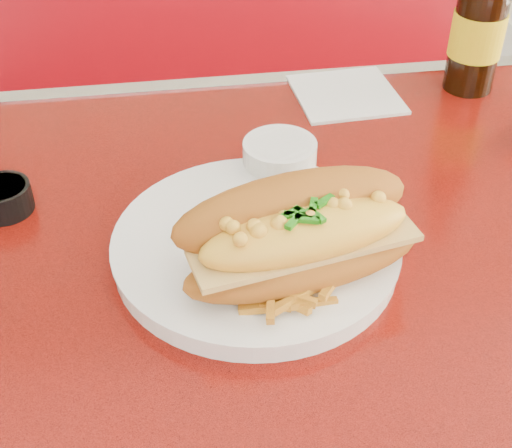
{
  "coord_description": "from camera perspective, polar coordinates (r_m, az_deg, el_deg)",
  "views": [
    {
      "loc": [
        -0.21,
        -0.51,
        1.24
      ],
      "look_at": [
        -0.12,
        0.02,
        0.81
      ],
      "focal_mm": 50.0,
      "sensor_mm": 36.0,
      "label": 1
    }
  ],
  "objects": [
    {
      "name": "sauce_cup_left",
      "position": [
        0.82,
        -19.61,
        2.06
      ],
      "size": [
        0.08,
        0.08,
        0.03
      ],
      "rotation": [
        0.0,
        0.0,
        -0.32
      ],
      "color": "black",
      "rests_on": "diner_table"
    },
    {
      "name": "fries_pile",
      "position": [
        0.65,
        2.62,
        -4.0
      ],
      "size": [
        0.12,
        0.12,
        0.03
      ],
      "primitive_type": null,
      "rotation": [
        0.0,
        0.0,
        0.36
      ],
      "color": "orange",
      "rests_on": "dinner_plate"
    },
    {
      "name": "mac_hoagie",
      "position": [
        0.65,
        3.54,
        -0.82
      ],
      "size": [
        0.25,
        0.15,
        0.1
      ],
      "rotation": [
        0.0,
        0.0,
        0.19
      ],
      "color": "#AD611B",
      "rests_on": "dinner_plate"
    },
    {
      "name": "gravy_ramekin",
      "position": [
        0.82,
        1.9,
        5.19
      ],
      "size": [
        0.09,
        0.09,
        0.05
      ],
      "rotation": [
        0.0,
        0.0,
        0.07
      ],
      "color": "white",
      "rests_on": "diner_table"
    },
    {
      "name": "dinner_plate",
      "position": [
        0.71,
        -0.0,
        -1.79
      ],
      "size": [
        0.34,
        0.34,
        0.02
      ],
      "rotation": [
        0.0,
        0.0,
        0.22
      ],
      "color": "white",
      "rests_on": "diner_table"
    },
    {
      "name": "paper_napkin",
      "position": [
        1.0,
        7.21,
        10.26
      ],
      "size": [
        0.14,
        0.14,
        0.0
      ],
      "primitive_type": "cube",
      "rotation": [
        0.0,
        0.0,
        0.06
      ],
      "color": "white",
      "rests_on": "diner_table"
    },
    {
      "name": "beer_bottle",
      "position": [
        1.02,
        17.56,
        15.62
      ],
      "size": [
        0.09,
        0.09,
        0.28
      ],
      "rotation": [
        0.0,
        0.0,
        0.27
      ],
      "color": "black",
      "rests_on": "diner_table"
    },
    {
      "name": "booth_bench_far",
      "position": [
        1.65,
        0.11,
        3.04
      ],
      "size": [
        1.2,
        0.51,
        0.9
      ],
      "color": "maroon",
      "rests_on": "ground"
    },
    {
      "name": "fork",
      "position": [
        0.71,
        4.8,
        -0.97
      ],
      "size": [
        0.09,
        0.14,
        0.0
      ],
      "rotation": [
        0.0,
        0.0,
        2.1
      ],
      "color": "silver",
      "rests_on": "dinner_plate"
    },
    {
      "name": "diner_table",
      "position": [
        0.84,
        8.83,
        -10.94
      ],
      "size": [
        1.23,
        0.83,
        0.77
      ],
      "color": "red",
      "rests_on": "ground"
    }
  ]
}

